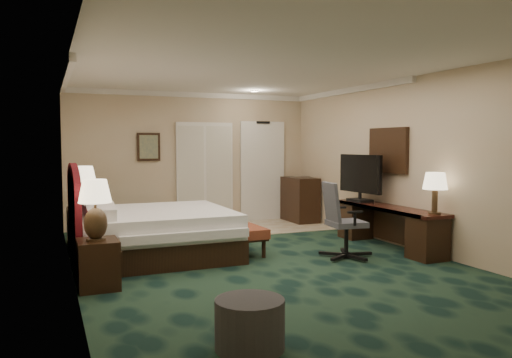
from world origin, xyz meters
name	(u,v)px	position (x,y,z in m)	size (l,w,h in m)	color
floor	(268,264)	(0.00, 0.00, 0.00)	(5.00, 7.50, 0.00)	black
ceiling	(268,66)	(0.00, 0.00, 2.70)	(5.00, 7.50, 0.00)	silver
wall_back	(192,159)	(0.00, 3.75, 1.35)	(5.00, 0.00, 2.70)	tan
wall_front	(500,190)	(0.00, -3.75, 1.35)	(5.00, 0.00, 2.70)	tan
wall_left	(72,170)	(-2.50, 0.00, 1.35)	(0.00, 7.50, 2.70)	tan
wall_right	(414,164)	(2.50, 0.00, 1.35)	(0.00, 7.50, 2.70)	tan
crown_molding	(268,70)	(0.00, 0.00, 2.65)	(5.00, 7.50, 0.10)	white
tile_patch	(249,227)	(0.90, 2.90, 0.01)	(3.20, 1.70, 0.01)	beige
headboard	(74,214)	(-2.44, 1.00, 0.70)	(0.12, 2.00, 1.40)	#540C15
entry_door	(262,172)	(1.55, 3.72, 1.05)	(1.02, 0.06, 2.18)	white
closet_doors	(205,173)	(0.25, 3.71, 1.05)	(1.20, 0.06, 2.10)	beige
wall_art	(149,147)	(-0.90, 3.71, 1.60)	(0.45, 0.06, 0.55)	#56665D
wall_mirror	(388,150)	(2.46, 0.60, 1.55)	(0.05, 0.95, 0.75)	white
bed	(155,234)	(-1.32, 1.09, 0.34)	(2.16, 2.00, 0.68)	white
nightstand_near	(98,264)	(-2.26, -0.27, 0.28)	(0.45, 0.51, 0.56)	black
nightstand_far	(84,226)	(-2.23, 2.40, 0.31)	(0.49, 0.57, 0.62)	black
lamp_near	(95,210)	(-2.28, -0.31, 0.91)	(0.37, 0.37, 0.70)	black
lamp_far	(85,187)	(-2.20, 2.39, 0.96)	(0.36, 0.36, 0.68)	black
bed_bench	(240,238)	(-0.05, 0.93, 0.21)	(0.43, 1.25, 0.42)	maroon
ottoman	(250,324)	(-1.30, -2.52, 0.20)	(0.57, 0.57, 0.41)	#313134
desk	(388,227)	(2.23, 0.28, 0.33)	(0.50, 2.30, 0.66)	black
tv	(360,178)	(2.18, 0.99, 1.07)	(0.09, 1.04, 0.81)	black
desk_lamp	(435,193)	(2.26, -0.71, 0.97)	(0.34, 0.34, 0.60)	black
desk_chair	(347,220)	(1.22, -0.08, 0.55)	(0.64, 0.60, 1.11)	#4B4C52
minibar	(300,200)	(2.20, 3.20, 0.47)	(0.50, 0.90, 0.95)	black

